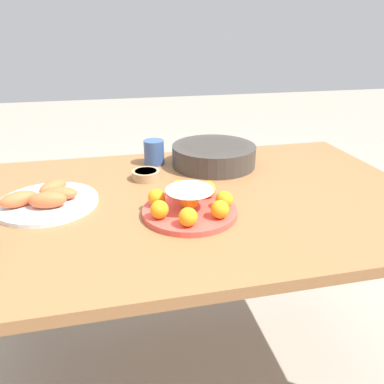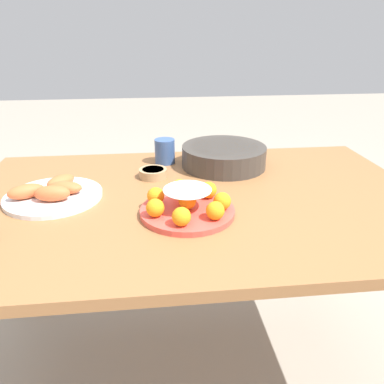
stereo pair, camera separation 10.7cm
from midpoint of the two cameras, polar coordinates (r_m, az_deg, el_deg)
ground_plane at (r=1.59m, az=-1.89°, el=-25.06°), size 12.00×12.00×0.00m
dining_table at (r=1.19m, az=-2.30°, el=-4.59°), size 1.42×0.90×0.72m
cake_plate at (r=1.02m, az=-3.30°, el=-1.98°), size 0.26×0.26×0.08m
serving_bowl at (r=1.39m, az=1.12°, el=5.69°), size 0.31×0.31×0.08m
sauce_bowl at (r=1.28m, az=-9.43°, el=2.60°), size 0.10×0.10×0.03m
seafood_platter at (r=1.18m, az=-23.79°, el=-1.11°), size 0.29×0.29×0.06m
cup_far at (r=1.42m, az=-7.99°, el=5.98°), size 0.08×0.08×0.09m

